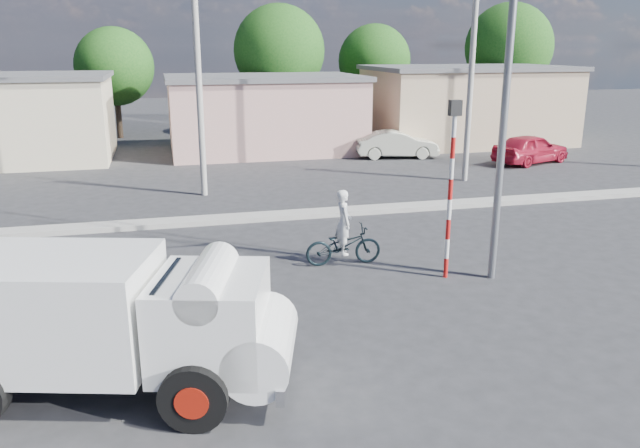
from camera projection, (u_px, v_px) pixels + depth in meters
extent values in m
plane|color=#2C2C2E|center=(338.00, 314.00, 13.42)|extent=(120.00, 120.00, 0.00)
cube|color=#99968E|center=(273.00, 216.00, 20.85)|extent=(40.00, 0.80, 0.16)
cylinder|color=black|center=(35.00, 335.00, 11.29)|extent=(1.09, 0.58, 1.05)
cylinder|color=red|center=(35.00, 335.00, 11.29)|extent=(0.59, 0.47, 0.52)
cylinder|color=black|center=(194.00, 398.00, 9.27)|extent=(1.09, 0.58, 1.05)
cylinder|color=red|center=(194.00, 398.00, 9.27)|extent=(0.59, 0.47, 0.52)
cylinder|color=black|center=(219.00, 337.00, 11.20)|extent=(1.09, 0.58, 1.05)
cylinder|color=red|center=(219.00, 337.00, 11.20)|extent=(0.59, 0.47, 0.52)
cube|color=black|center=(104.00, 359.00, 10.26)|extent=(4.57, 2.39, 0.17)
cube|color=white|center=(46.00, 309.00, 10.04)|extent=(3.88, 2.96, 1.77)
cube|color=white|center=(211.00, 319.00, 10.01)|extent=(2.19, 2.35, 1.48)
cylinder|color=white|center=(262.00, 344.00, 10.11)|extent=(1.54, 2.17, 1.05)
cylinder|color=white|center=(209.00, 280.00, 9.82)|extent=(1.18, 2.07, 0.67)
cube|color=silver|center=(286.00, 366.00, 10.20)|extent=(0.69, 2.01, 0.27)
cube|color=black|center=(168.00, 294.00, 9.91)|extent=(0.52, 1.58, 0.67)
imported|color=black|center=(343.00, 245.00, 16.35)|extent=(2.03, 0.77, 1.05)
imported|color=white|center=(343.00, 233.00, 16.26)|extent=(0.43, 0.64, 1.72)
imported|color=beige|center=(397.00, 144.00, 31.95)|extent=(4.35, 2.14, 1.37)
imported|color=#B51A33|center=(531.00, 149.00, 30.43)|extent=(4.55, 3.02, 1.44)
cylinder|color=red|center=(446.00, 268.00, 15.50)|extent=(0.11, 0.11, 0.50)
cylinder|color=white|center=(447.00, 249.00, 15.36)|extent=(0.11, 0.11, 0.50)
cylinder|color=red|center=(448.00, 229.00, 15.22)|extent=(0.11, 0.11, 0.50)
cylinder|color=white|center=(449.00, 209.00, 15.08)|extent=(0.11, 0.11, 0.50)
cylinder|color=red|center=(450.00, 189.00, 14.95)|extent=(0.11, 0.11, 0.50)
cylinder|color=white|center=(452.00, 169.00, 14.81)|extent=(0.11, 0.11, 0.50)
cylinder|color=red|center=(453.00, 148.00, 14.67)|extent=(0.11, 0.11, 0.50)
cylinder|color=white|center=(454.00, 127.00, 14.53)|extent=(0.11, 0.11, 0.50)
cube|color=black|center=(455.00, 108.00, 14.41)|extent=(0.28, 0.18, 0.36)
cylinder|color=slate|center=(506.00, 94.00, 14.30)|extent=(0.18, 0.18, 9.00)
cube|color=#D79F94|center=(264.00, 116.00, 33.87)|extent=(10.00, 7.00, 3.80)
cube|color=#59595B|center=(263.00, 78.00, 33.31)|extent=(10.30, 7.30, 0.24)
cube|color=tan|center=(466.00, 107.00, 36.63)|extent=(11.00, 7.00, 4.20)
cube|color=#59595B|center=(469.00, 68.00, 36.02)|extent=(11.30, 7.30, 0.24)
cylinder|color=#38281E|center=(118.00, 110.00, 38.56)|extent=(0.36, 0.36, 3.47)
sphere|color=#31671F|center=(114.00, 66.00, 37.84)|extent=(4.71, 4.71, 4.71)
cylinder|color=#38281E|center=(280.00, 102.00, 39.87)|extent=(0.36, 0.36, 4.20)
sphere|color=#31671F|center=(279.00, 51.00, 39.01)|extent=(5.70, 5.70, 5.70)
cylinder|color=#38281E|center=(373.00, 101.00, 43.46)|extent=(0.36, 0.36, 3.64)
sphere|color=#31671F|center=(374.00, 61.00, 42.71)|extent=(4.94, 4.94, 4.94)
cylinder|color=#38281E|center=(505.00, 96.00, 43.61)|extent=(0.36, 0.36, 4.37)
sphere|color=#31671F|center=(509.00, 47.00, 42.70)|extent=(5.93, 5.93, 5.93)
cylinder|color=#99968E|center=(199.00, 90.00, 23.03)|extent=(0.24, 0.24, 8.00)
cylinder|color=#99968E|center=(470.00, 85.00, 25.61)|extent=(0.24, 0.24, 8.00)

